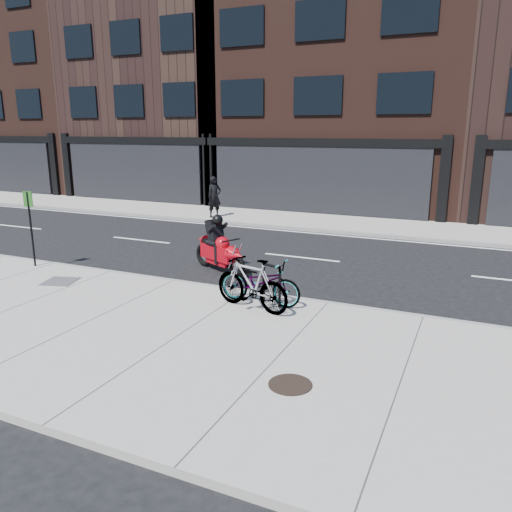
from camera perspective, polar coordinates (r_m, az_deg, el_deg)
The scene contains 14 objects.
ground at distance 13.50m, azimuth 2.40°, elevation -2.12°, with size 120.00×120.00×0.00m, color black.
sidewalk_near at distance 9.30m, azimuth -9.40°, elevation -9.65°, with size 60.00×6.00×0.13m, color gray.
sidewalk_far at distance 20.69m, azimuth 10.50°, elevation 3.62°, with size 60.00×3.50×0.13m, color gray.
building_west at distance 37.83m, azimuth -21.99°, elevation 17.76°, with size 10.00×10.00×13.50m, color black.
building_midwest at distance 31.48m, azimuth -8.42°, elevation 18.13°, with size 10.00×10.00×12.00m, color black.
building_center at distance 27.60m, azimuth 10.59°, elevation 21.22°, with size 12.00×10.00×14.50m, color black.
bike_rack at distance 10.67m, azimuth 1.80°, elevation -2.90°, with size 0.50×0.24×0.90m.
bicycle_front at distance 10.75m, azimuth 0.48°, elevation -2.97°, with size 0.65×1.86×0.98m, color gray.
bicycle_rear at distance 10.40m, azimuth -0.51°, elevation -3.18°, with size 0.52×1.85×1.11m, color gray.
motorcycle at distance 13.61m, azimuth -4.00°, elevation 0.80°, with size 1.99×1.18×1.58m.
pedestrian at distance 21.55m, azimuth -4.77°, elevation 6.74°, with size 0.63×0.42×1.74m, color black.
manhole_cover at distance 7.65m, azimuth 3.93°, elevation -14.44°, with size 0.66×0.66×0.01m, color black.
utility_grate at distance 13.34m, azimuth -21.47°, elevation -2.71°, with size 0.75×0.75×0.01m, color #505053.
sign_post at distance 14.88m, azimuth -24.38°, elevation 3.56°, with size 0.28×0.07×2.07m.
Camera 1 is at (4.82, -12.02, 3.81)m, focal length 35.00 mm.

